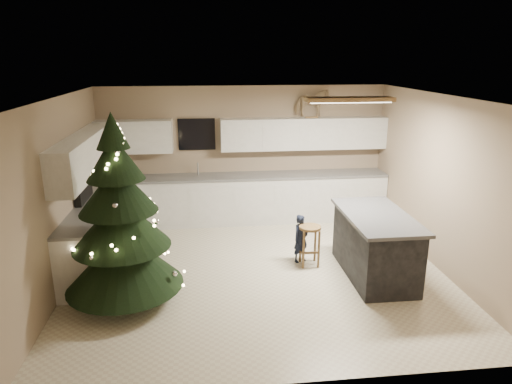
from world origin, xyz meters
TOP-DOWN VIEW (x-y plane):
  - ground_plane at (0.00, 0.00)m, footprint 5.50×5.50m
  - room_shell at (0.02, 0.00)m, footprint 5.52×5.02m
  - cabinetry at (-0.91, 1.65)m, footprint 5.50×3.20m
  - island at (1.68, -0.31)m, footprint 0.90×1.70m
  - bar_stool at (0.81, 0.14)m, footprint 0.33×0.33m
  - christmas_tree at (-1.85, -0.65)m, footprint 1.57×1.51m
  - toddler at (0.70, 0.27)m, footprint 0.34×0.30m
  - rocking_horse at (1.29, 2.33)m, footprint 0.62×0.29m

SIDE VIEW (x-z plane):
  - ground_plane at x=0.00m, z-range 0.00..0.00m
  - toddler at x=0.70m, z-range 0.00..0.77m
  - island at x=1.68m, z-range 0.00..0.95m
  - bar_stool at x=0.81m, z-range 0.16..0.80m
  - cabinetry at x=-0.91m, z-range -0.24..1.76m
  - christmas_tree at x=-1.85m, z-range -0.22..2.28m
  - room_shell at x=0.02m, z-range 0.44..3.05m
  - rocking_horse at x=1.29m, z-range 2.01..2.55m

